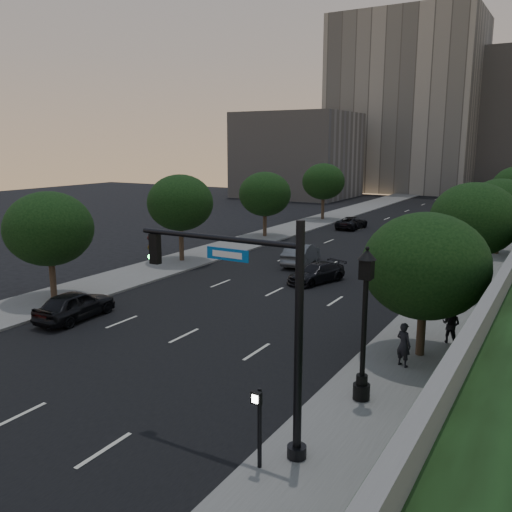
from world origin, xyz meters
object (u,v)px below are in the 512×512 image
Objects in this scene: traffic_signal_mast at (264,334)px; sedan_mid_left at (301,254)px; sedan_far_right at (434,229)px; pedestrian_b at (451,324)px; pedestrian_c at (433,288)px; sedan_near_right at (316,273)px; sedan_near_left at (75,305)px; pedestrian_a at (404,345)px; sedan_far_left at (352,223)px; street_lamp at (364,332)px.

sedan_mid_left is (-10.07, 23.46, -2.86)m from traffic_signal_mast.
sedan_far_right is 2.78× the size of pedestrian_b.
pedestrian_b reaches higher than pedestrian_c.
sedan_near_right is at bearing 117.18° from sedan_mid_left.
sedan_near_right is at bearing 7.02° from pedestrian_c.
sedan_near_left is 16.57m from pedestrian_a.
traffic_signal_mast reaches higher than pedestrian_c.
sedan_far_right is (-4.13, 40.80, -2.85)m from traffic_signal_mast.
sedan_near_left is 0.94× the size of sedan_far_right.
traffic_signal_mast is 1.50× the size of sedan_far_left.
pedestrian_b is at bearing 120.77° from sedan_far_left.
pedestrian_b reaches higher than sedan_far_right.
sedan_far_left is 34.31m from pedestrian_b.
sedan_near_left is 19.62m from pedestrian_c.
sedan_near_right is at bearing 119.52° from street_lamp.
sedan_near_left is at bearing 53.56° from pedestrian_c.
traffic_signal_mast is 41.11m from sedan_far_right.
sedan_near_left is 36.29m from sedan_far_left.
sedan_mid_left is at bearing -27.77° from pedestrian_a.
sedan_mid_left is at bearing 101.89° from sedan_far_left.
pedestrian_c is (10.87, -5.41, 0.11)m from sedan_mid_left.
sedan_far_right is at bearing 95.79° from traffic_signal_mast.
pedestrian_c is (-0.65, 13.64, -1.70)m from street_lamp.
sedan_near_left is at bearing 66.82° from sedan_mid_left.
pedestrian_a is at bearing 118.71° from sedan_mid_left.
pedestrian_b reaches higher than sedan_far_left.
street_lamp reaches higher than pedestrian_c.
traffic_signal_mast reaches higher than sedan_far_right.
sedan_near_left is at bearing -101.20° from sedan_near_right.
sedan_far_left is at bearing 153.04° from sedan_far_right.
sedan_near_left is (-15.96, 1.36, -1.86)m from street_lamp.
traffic_signal_mast is at bearing -103.34° from sedan_far_right.
sedan_mid_left is at bearing -11.64° from pedestrian_c.
sedan_far_right is at bearing 101.41° from sedan_near_right.
sedan_far_right is (10.37, 35.03, 0.05)m from sedan_near_left.
pedestrian_a is at bearing -176.05° from sedan_near_left.
street_lamp is at bearing 107.17° from pedestrian_a.
sedan_near_right is at bearing -116.31° from sedan_far_right.
sedan_mid_left is 2.84× the size of pedestrian_b.
street_lamp is (1.45, 4.40, -1.04)m from traffic_signal_mast.
street_lamp is at bearing -41.87° from sedan_near_right.
pedestrian_b is (13.10, -11.76, 0.21)m from sedan_mid_left.
traffic_signal_mast is 3.85× the size of pedestrian_a.
street_lamp reaches higher than pedestrian_a.
sedan_far_left is at bearing 107.20° from traffic_signal_mast.
sedan_far_right is at bearing -55.14° from pedestrian_a.
sedan_near_right is 2.41× the size of pedestrian_a.
street_lamp is 16.12m from sedan_near_left.
pedestrian_a reaches higher than pedestrian_c.
pedestrian_c is (7.67, -1.05, 0.29)m from sedan_near_right.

